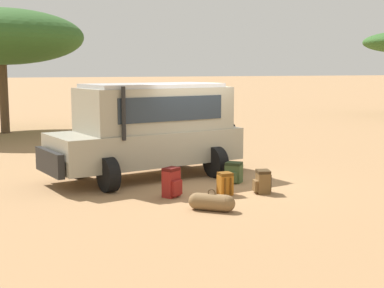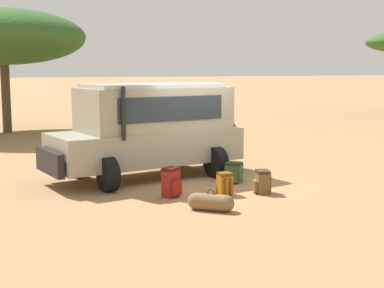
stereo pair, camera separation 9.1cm
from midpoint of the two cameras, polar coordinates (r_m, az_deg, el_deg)
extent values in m
plane|color=#9E754C|center=(13.48, 1.13, -4.03)|extent=(320.00, 320.00, 0.00)
cube|color=gray|center=(13.91, -5.08, -0.25)|extent=(5.17, 2.77, 0.84)
cube|color=gray|center=(13.92, -4.22, 3.79)|extent=(4.09, 2.46, 1.10)
cube|color=#232D38|center=(13.26, -9.99, 3.26)|extent=(0.35, 1.54, 0.77)
cube|color=#232D38|center=(13.14, -2.31, 3.77)|extent=(2.90, 0.58, 0.60)
cube|color=#232D38|center=(14.71, -5.93, 4.19)|extent=(2.90, 0.58, 0.60)
cube|color=#B7B7B7|center=(13.87, -4.42, 6.25)|extent=(3.69, 2.32, 0.10)
cube|color=black|center=(12.95, -15.15, -1.88)|extent=(0.46, 1.62, 0.56)
cylinder|color=black|center=(12.45, -7.51, 3.23)|extent=(0.10, 0.10, 1.25)
cylinder|color=black|center=(12.47, -9.12, -3.25)|extent=(0.42, 0.84, 0.80)
cylinder|color=black|center=(14.23, -12.31, -1.93)|extent=(0.42, 0.84, 0.80)
cylinder|color=black|center=(13.95, 2.35, -1.94)|extent=(0.42, 0.84, 0.80)
cylinder|color=black|center=(15.55, -1.80, -0.90)|extent=(0.42, 0.84, 0.80)
cylinder|color=black|center=(15.27, 3.52, 1.08)|extent=(0.35, 0.76, 0.74)
cube|color=#42562D|center=(13.38, 4.29, -3.17)|extent=(0.50, 0.50, 0.45)
cube|color=#42562D|center=(13.20, 4.02, -3.56)|extent=(0.26, 0.26, 0.25)
cube|color=#242F19|center=(13.33, 4.30, -2.10)|extent=(0.49, 0.49, 0.07)
cylinder|color=#242F19|center=(13.51, 4.88, -3.05)|extent=(0.04, 0.04, 0.38)
cylinder|color=#242F19|center=(13.57, 4.17, -3.00)|extent=(0.04, 0.04, 0.38)
cube|color=#B26619|center=(12.08, 3.33, -4.39)|extent=(0.31, 0.27, 0.44)
cube|color=#B26619|center=(12.24, 2.99, -4.48)|extent=(0.23, 0.08, 0.24)
cube|color=#62380E|center=(12.02, 3.34, -3.22)|extent=(0.29, 0.28, 0.07)
cylinder|color=#62380E|center=(11.91, 3.34, -4.57)|extent=(0.04, 0.04, 0.38)
cylinder|color=#62380E|center=(11.97, 3.94, -4.51)|extent=(0.04, 0.04, 0.38)
cube|color=brown|center=(12.31, 7.37, -4.15)|extent=(0.36, 0.43, 0.47)
cube|color=brown|center=(12.29, 6.57, -4.44)|extent=(0.15, 0.29, 0.26)
cube|color=#3A2A16|center=(12.26, 7.39, -2.94)|extent=(0.37, 0.42, 0.07)
cylinder|color=#3A2A16|center=(12.27, 8.17, -4.20)|extent=(0.04, 0.04, 0.40)
cylinder|color=#3A2A16|center=(12.43, 7.97, -4.04)|extent=(0.04, 0.04, 0.40)
cube|color=maroon|center=(11.87, -2.45, -4.24)|extent=(0.45, 0.41, 0.59)
cube|color=maroon|center=(11.79, -1.83, -4.69)|extent=(0.29, 0.22, 0.33)
cube|color=#4D100E|center=(11.80, -2.46, -2.70)|extent=(0.44, 0.41, 0.07)
cylinder|color=#4D100E|center=(12.02, -2.73, -4.09)|extent=(0.04, 0.04, 0.50)
cylinder|color=#4D100E|center=(11.89, -3.25, -4.23)|extent=(0.04, 0.04, 0.50)
cylinder|color=brown|center=(10.76, 1.87, -6.23)|extent=(0.70, 0.67, 0.34)
sphere|color=brown|center=(10.85, 0.26, -6.10)|extent=(0.33, 0.33, 0.33)
sphere|color=brown|center=(10.67, 3.50, -6.35)|extent=(0.33, 0.33, 0.33)
torus|color=#493721|center=(10.71, 1.87, -5.24)|extent=(0.14, 0.13, 0.16)
cylinder|color=brown|center=(24.82, -19.53, 4.73)|extent=(0.38, 0.38, 3.15)
ellipsoid|color=#2D5623|center=(24.82, -19.82, 10.71)|extent=(7.03, 7.03, 2.40)
camera|label=1|loc=(0.05, -90.20, -0.03)|focal=50.00mm
camera|label=2|loc=(0.05, 89.80, 0.03)|focal=50.00mm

